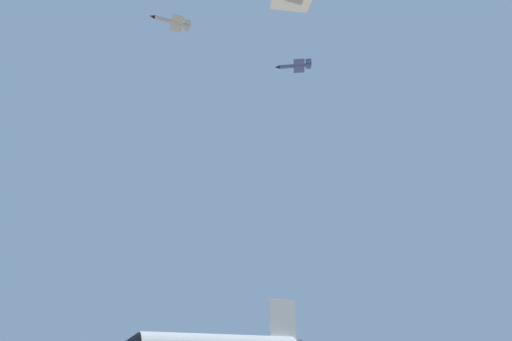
{
  "coord_description": "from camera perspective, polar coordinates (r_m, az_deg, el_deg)",
  "views": [
    {
      "loc": [
        35.12,
        73.42,
        3.76
      ],
      "look_at": [
        2.59,
        10.48,
        39.28
      ],
      "focal_mm": 26.72,
      "sensor_mm": 36.0,
      "label": 1
    }
  ],
  "objects": [
    {
      "name": "chase_jet_trailing",
      "position": [
        163.45,
        5.88,
        15.32
      ],
      "size": [
        14.26,
        10.88,
        4.0
      ],
      "rotation": [
        0.0,
        0.0,
        -0.58
      ],
      "color": "#38478C"
    },
    {
      "name": "chase_jet_left_wing",
      "position": [
        155.26,
        -12.38,
        20.89
      ],
      "size": [
        15.27,
        8.48,
        4.0
      ],
      "rotation": [
        0.0,
        0.0,
        -0.12
      ],
      "color": "#999EA3"
    }
  ]
}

